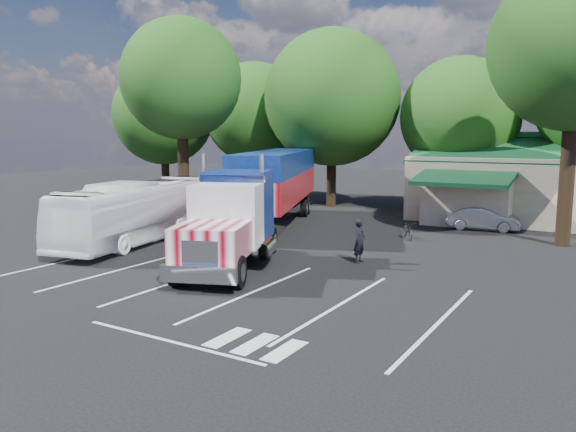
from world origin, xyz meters
The scene contains 12 objects.
ground centered at (0.00, 0.00, 0.00)m, with size 120.00×120.00×0.00m, color black.
tree_row_a centered at (-22.00, 16.50, 7.16)m, with size 9.00×9.00×11.68m.
tree_row_b centered at (-13.00, 17.80, 7.13)m, with size 8.40×8.40×11.35m.
tree_row_c centered at (-5.00, 16.20, 8.04)m, with size 10.00×10.00×13.05m.
tree_row_d centered at (4.00, 17.50, 6.58)m, with size 8.00×8.00×10.60m.
tree_near_left centered at (-10.50, 6.00, 8.81)m, with size 7.60×7.60×12.65m.
tree_near_right centered at (11.50, 8.50, 9.46)m, with size 8.00×8.00×13.50m.
semi_truck centered at (-2.66, 3.90, 2.61)m, with size 10.66×21.43×4.61m.
woman centered at (4.50, 0.00, 0.94)m, with size 0.68×0.45×1.88m, color black.
bicycle centered at (4.42, 6.38, 0.45)m, with size 0.59×1.70×0.89m, color black.
tour_bus centered at (-7.00, -1.50, 1.54)m, with size 2.58×11.03×3.07m, color white.
silver_sedan centered at (7.19, 11.18, 0.65)m, with size 1.37×3.94×1.30m, color #95979C.
Camera 1 is at (13.90, -21.47, 5.39)m, focal length 35.00 mm.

